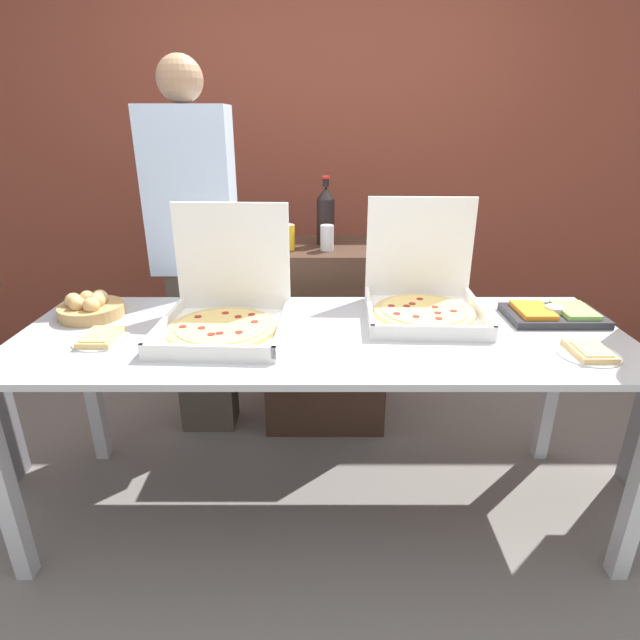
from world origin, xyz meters
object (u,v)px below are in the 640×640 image
paper_plate_front_center (99,338)px  person_guest_cap (194,254)px  veggie_tray (551,314)px  paper_plate_front_right (587,351)px  pizza_box_far_right (223,310)px  soda_can_silver (325,238)px  soda_bottle (324,215)px  bread_basket (88,308)px  soda_can_colored (286,237)px  pizza_box_far_left (421,295)px

paper_plate_front_center → person_guest_cap: bearing=75.9°
veggie_tray → person_guest_cap: 1.64m
paper_plate_front_right → veggie_tray: size_ratio=0.56×
pizza_box_far_right → soda_can_silver: (0.39, 0.63, 0.14)m
paper_plate_front_right → soda_bottle: soda_bottle is taller
veggie_tray → bread_basket: bearing=179.1°
pizza_box_far_right → person_guest_cap: (-0.25, 0.63, 0.06)m
soda_bottle → soda_can_silver: soda_bottle is taller
soda_bottle → soda_can_colored: soda_bottle is taller
soda_can_colored → soda_bottle: bearing=32.9°
soda_bottle → paper_plate_front_center: bearing=-133.3°
paper_plate_front_right → bread_basket: bread_basket is taller
bread_basket → pizza_box_far_left: bearing=1.4°
pizza_box_far_left → paper_plate_front_right: bearing=-36.3°
pizza_box_far_right → pizza_box_far_left: pizza_box_far_right is taller
soda_can_colored → person_guest_cap: bearing=-178.3°
soda_can_silver → soda_can_colored: size_ratio=1.00×
pizza_box_far_left → bread_basket: bearing=-176.2°
paper_plate_front_right → veggie_tray: bearing=86.4°
pizza_box_far_left → soda_can_silver: pizza_box_far_left is taller
pizza_box_far_left → paper_plate_front_right: (0.50, -0.40, -0.07)m
paper_plate_front_center → soda_can_silver: bearing=41.8°
pizza_box_far_left → person_guest_cap: bearing=158.2°
pizza_box_far_right → veggie_tray: size_ratio=1.34×
paper_plate_front_right → soda_bottle: bearing=131.9°
pizza_box_far_right → soda_bottle: size_ratio=1.46×
pizza_box_far_left → bread_basket: 1.36m
soda_bottle → soda_can_silver: size_ratio=2.73×
soda_bottle → soda_can_colored: bearing=-147.1°
soda_can_silver → soda_bottle: bearing=92.4°
soda_bottle → person_guest_cap: (-0.64, -0.13, -0.16)m
bread_basket → soda_bottle: soda_bottle is taller
veggie_tray → paper_plate_front_right: bearing=-93.6°
paper_plate_front_right → pizza_box_far_left: bearing=141.4°
pizza_box_far_left → person_guest_cap: size_ratio=0.26×
soda_can_colored → paper_plate_front_center: bearing=-130.3°
paper_plate_front_center → veggie_tray: veggie_tray is taller
paper_plate_front_right → bread_basket: bearing=168.9°
paper_plate_front_right → soda_can_silver: 1.25m
pizza_box_far_left → soda_can_colored: size_ratio=3.94×
bread_basket → soda_can_silver: 1.10m
paper_plate_front_center → soda_can_silver: size_ratio=1.62×
bread_basket → person_guest_cap: size_ratio=0.14×
paper_plate_front_center → person_guest_cap: (0.19, 0.74, 0.13)m
bread_basket → soda_can_silver: bearing=27.1°
soda_can_colored → person_guest_cap: 0.46m
paper_plate_front_right → soda_can_colored: size_ratio=1.67×
person_guest_cap → pizza_box_far_left: bearing=155.9°
pizza_box_far_right → pizza_box_far_left: 0.80m
pizza_box_far_right → paper_plate_front_right: (1.28, -0.23, -0.07)m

